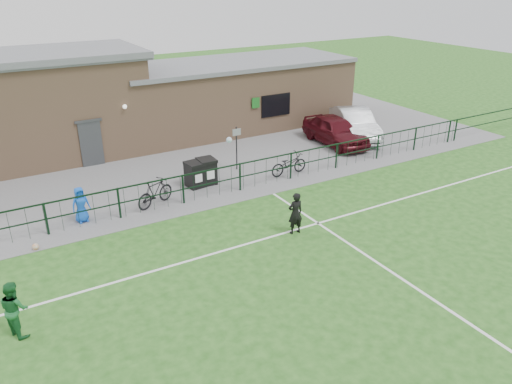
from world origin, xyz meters
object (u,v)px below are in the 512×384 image
sign_post (237,148)px  spectator_child (81,205)px  wheelie_bin_right (207,172)px  outfield_player (15,309)px  bicycle_e (289,164)px  ball_ground (36,247)px  car_maroon (335,130)px  bicycle_d (155,193)px  car_silver (355,124)px  wheelie_bin_left (195,175)px

sign_post → spectator_child: size_ratio=1.51×
sign_post → wheelie_bin_right: bearing=-156.6°
spectator_child → outfield_player: 6.07m
bicycle_e → ball_ground: bearing=95.0°
car_maroon → outfield_player: (-16.17, -7.78, -0.01)m
sign_post → bicycle_d: size_ratio=1.13×
bicycle_e → ball_ground: 10.82m
car_silver → bicycle_d: size_ratio=2.65×
bicycle_d → outfield_player: outfield_player is taller
wheelie_bin_right → bicycle_e: 3.68m
bicycle_d → outfield_player: (-5.52, -5.37, 0.20)m
bicycle_d → spectator_child: 2.76m
ball_ground → spectator_child: bearing=35.0°
sign_post → outfield_player: sign_post is taller
car_maroon → bicycle_e: bearing=-149.0°
wheelie_bin_left → car_silver: size_ratio=0.21×
outfield_player → ball_ground: (0.98, 4.15, -0.63)m
wheelie_bin_left → car_maroon: size_ratio=0.23×
ball_ground → car_maroon: bearing=13.4°
sign_post → car_maroon: 6.17m
wheelie_bin_right → sign_post: bearing=25.3°
sign_post → ball_ground: bearing=-161.6°
bicycle_e → ball_ground: bicycle_e is taller
spectator_child → bicycle_e: bearing=-7.8°
ball_ground → outfield_player: bearing=-103.3°
outfield_player → bicycle_e: bearing=-88.3°
wheelie_bin_left → spectator_child: 4.90m
sign_post → car_silver: bearing=7.2°
wheelie_bin_left → spectator_child: (-4.82, -0.88, 0.17)m
sign_post → spectator_child: bearing=-166.4°
sign_post → car_maroon: size_ratio=0.46×
wheelie_bin_right → wheelie_bin_left: bearing=-171.3°
spectator_child → car_silver: bearing=2.2°
car_maroon → bicycle_e: 5.03m
wheelie_bin_right → ball_ground: bearing=-161.0°
spectator_child → ball_ground: bearing=-153.1°
bicycle_e → outfield_player: (-11.72, -5.45, 0.25)m
spectator_child → ball_ground: spectator_child is taller
bicycle_d → ball_ground: 4.72m
wheelie_bin_left → car_maroon: 8.72m
wheelie_bin_left → bicycle_d: bicycle_d is taller
outfield_player → bicycle_d: bearing=-69.0°
car_maroon → car_silver: bearing=16.2°
bicycle_d → bicycle_e: 6.20m
car_maroon → wheelie_bin_right: bearing=-166.6°
car_silver → car_maroon: bearing=-144.6°
wheelie_bin_right → bicycle_d: bearing=-157.5°
bicycle_d → car_silver: bearing=-101.2°
outfield_player → ball_ground: size_ratio=6.78×
car_silver → bicycle_e: (-6.06, -2.70, -0.29)m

